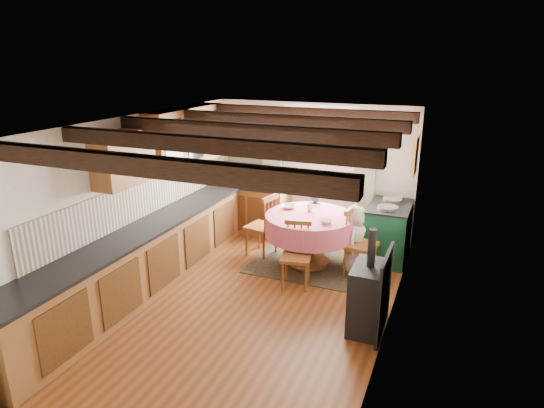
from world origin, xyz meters
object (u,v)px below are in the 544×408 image
at_px(cast_iron_stove, 369,281).
at_px(dining_table, 309,240).
at_px(chair_right, 361,243).
at_px(aga_range, 388,231).
at_px(child_right, 355,239).
at_px(child_far, 315,220).
at_px(chair_near, 296,255).
at_px(chair_left, 261,224).
at_px(cup, 310,208).

bearing_deg(cast_iron_stove, dining_table, 129.52).
bearing_deg(chair_right, dining_table, 93.76).
xyz_separation_m(aga_range, child_right, (-0.40, -0.66, 0.06)).
height_order(chair_right, child_far, same).
height_order(chair_near, chair_left, chair_left).
bearing_deg(dining_table, chair_left, 174.14).
distance_m(child_far, cup, 0.59).
distance_m(dining_table, cast_iron_stove, 1.91).
relative_size(chair_near, cup, 8.85).
distance_m(child_far, child_right, 1.00).
distance_m(chair_near, aga_range, 1.81).
distance_m(chair_left, cup, 0.88).
bearing_deg(chair_left, dining_table, 95.14).
bearing_deg(dining_table, child_far, 99.65).
relative_size(chair_near, child_right, 0.90).
height_order(chair_near, cup, chair_near).
xyz_separation_m(dining_table, cast_iron_stove, (1.21, -1.47, 0.23)).
bearing_deg(cast_iron_stove, chair_left, 143.07).
bearing_deg(cup, dining_table, -72.56).
distance_m(aga_range, child_far, 1.21).
bearing_deg(cast_iron_stove, child_right, 108.52).
height_order(chair_near, chair_right, chair_right).
bearing_deg(chair_left, child_far, 137.65).
height_order(dining_table, child_far, child_far).
height_order(chair_left, child_right, same).
relative_size(chair_left, child_far, 1.00).
bearing_deg(dining_table, chair_near, -86.33).
bearing_deg(chair_left, cast_iron_stove, 64.08).
height_order(aga_range, child_far, child_far).
distance_m(cast_iron_stove, child_right, 1.61).
distance_m(chair_left, child_right, 1.56).
height_order(cast_iron_stove, child_far, cast_iron_stove).
distance_m(chair_left, cast_iron_stove, 2.59).
xyz_separation_m(dining_table, chair_left, (-0.86, 0.09, 0.11)).
distance_m(chair_near, chair_left, 1.24).
relative_size(chair_right, cast_iron_stove, 0.82).
xyz_separation_m(dining_table, chair_right, (0.83, -0.07, 0.11)).
distance_m(aga_range, child_right, 0.77).
distance_m(dining_table, chair_near, 0.76).
bearing_deg(cup, aga_range, 24.95).
bearing_deg(chair_right, child_right, 54.19).
bearing_deg(chair_right, chair_left, 93.09).
distance_m(aga_range, cast_iron_stove, 2.19).
bearing_deg(chair_right, cast_iron_stove, -156.40).
relative_size(chair_near, child_far, 0.90).
relative_size(child_far, cup, 9.79).
distance_m(child_right, cup, 0.84).
height_order(chair_left, cup, chair_left).
bearing_deg(child_far, child_right, 155.72).
xyz_separation_m(aga_range, cup, (-1.16, -0.54, 0.42)).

